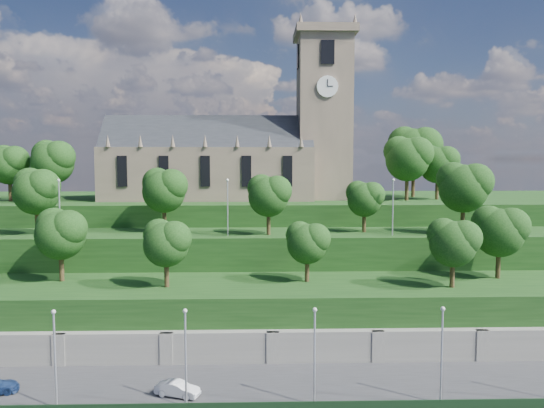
{
  "coord_description": "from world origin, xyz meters",
  "views": [
    {
      "loc": [
        3.58,
        -37.47,
        21.26
      ],
      "look_at": [
        5.45,
        30.0,
        15.53
      ],
      "focal_mm": 35.0,
      "sensor_mm": 36.0,
      "label": 1
    }
  ],
  "objects": [
    {
      "name": "promenade",
      "position": [
        0.0,
        6.0,
        1.0
      ],
      "size": [
        160.0,
        12.0,
        2.0
      ],
      "primitive_type": "cube",
      "color": "#2D2D30",
      "rests_on": "ground"
    },
    {
      "name": "retaining_wall",
      "position": [
        0.0,
        11.97,
        2.5
      ],
      "size": [
        160.0,
        2.1,
        5.0
      ],
      "color": "slate",
      "rests_on": "ground"
    },
    {
      "name": "embankment_lower",
      "position": [
        0.0,
        18.0,
        4.0
      ],
      "size": [
        160.0,
        12.0,
        8.0
      ],
      "primitive_type": "cube",
      "color": "#153511",
      "rests_on": "ground"
    },
    {
      "name": "embankment_upper",
      "position": [
        0.0,
        29.0,
        6.0
      ],
      "size": [
        160.0,
        10.0,
        12.0
      ],
      "primitive_type": "cube",
      "color": "#153511",
      "rests_on": "ground"
    },
    {
      "name": "hilltop",
      "position": [
        0.0,
        50.0,
        7.5
      ],
      "size": [
        160.0,
        32.0,
        15.0
      ],
      "primitive_type": "cube",
      "color": "#153511",
      "rests_on": "ground"
    },
    {
      "name": "church",
      "position": [
        0.79,
        45.98,
        22.52
      ],
      "size": [
        38.6,
        12.35,
        27.6
      ],
      "color": "brown",
      "rests_on": "hilltop"
    },
    {
      "name": "trees_lower",
      "position": [
        5.02,
        18.41,
        13.0
      ],
      "size": [
        64.6,
        9.12,
        8.1
      ],
      "color": "#332614",
      "rests_on": "embankment_lower"
    },
    {
      "name": "trees_upper",
      "position": [
        3.97,
        28.11,
        17.5
      ],
      "size": [
        58.85,
        8.72,
        8.91
      ],
      "color": "#332614",
      "rests_on": "embankment_upper"
    },
    {
      "name": "trees_hilltop",
      "position": [
        5.96,
        45.27,
        21.7
      ],
      "size": [
        70.8,
        16.95,
        11.71
      ],
      "color": "#332614",
      "rests_on": "hilltop"
    },
    {
      "name": "lamp_posts_promenade",
      "position": [
        -2.0,
        2.5,
        6.52
      ],
      "size": [
        60.36,
        0.36,
        7.82
      ],
      "color": "#B2B2B7",
      "rests_on": "promenade"
    },
    {
      "name": "lamp_posts_upper",
      "position": [
        0.0,
        26.0,
        16.05
      ],
      "size": [
        40.36,
        0.36,
        6.92
      ],
      "color": "#B2B2B7",
      "rests_on": "embankment_upper"
    },
    {
      "name": "car_middle",
      "position": [
        -2.96,
        4.4,
        2.6
      ],
      "size": [
        3.88,
        2.38,
        1.21
      ],
      "primitive_type": "imported",
      "rotation": [
        0.0,
        0.0,
        1.25
      ],
      "color": "silver",
      "rests_on": "promenade"
    }
  ]
}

